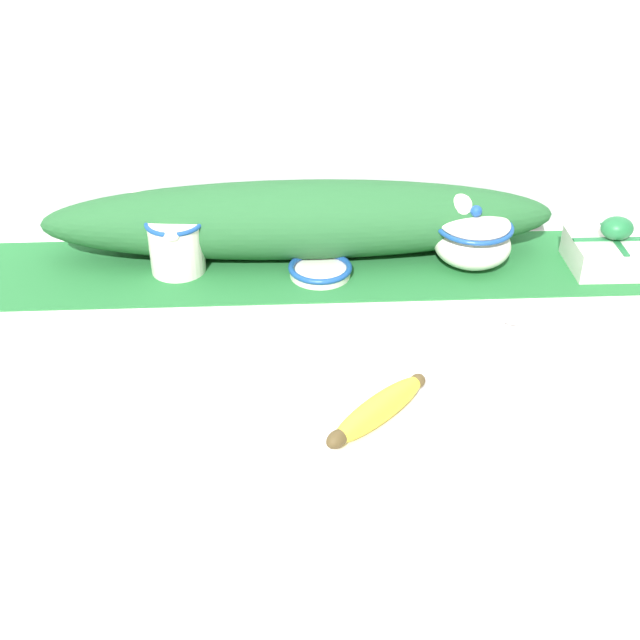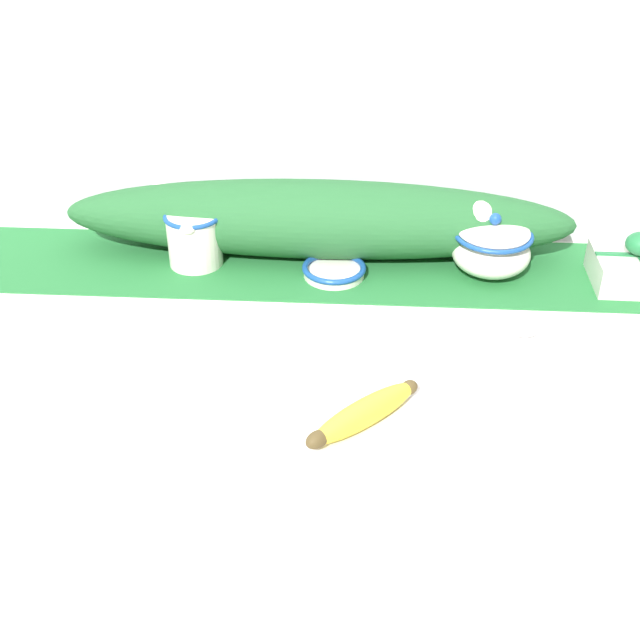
{
  "view_description": "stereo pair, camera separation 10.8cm",
  "coord_description": "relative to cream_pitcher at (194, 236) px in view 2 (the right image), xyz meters",
  "views": [
    {
      "loc": [
        -0.03,
        -1.02,
        1.57
      ],
      "look_at": [
        0.02,
        -0.04,
        0.93
      ],
      "focal_mm": 45.0,
      "sensor_mm": 36.0,
      "label": 1
    },
    {
      "loc": [
        0.08,
        -1.02,
        1.57
      ],
      "look_at": [
        0.02,
        -0.04,
        0.93
      ],
      "focal_mm": 45.0,
      "sensor_mm": 36.0,
      "label": 2
    }
  ],
  "objects": [
    {
      "name": "banana",
      "position": [
        0.3,
        -0.41,
        -0.04
      ],
      "size": [
        0.15,
        0.15,
        0.04
      ],
      "rotation": [
        0.0,
        0.0,
        0.76
      ],
      "color": "yellow",
      "rests_on": "countertop"
    },
    {
      "name": "countertop",
      "position": [
        0.21,
        -0.2,
        -0.5
      ],
      "size": [
        1.34,
        0.65,
        0.88
      ],
      "primitive_type": "cube",
      "color": "silver",
      "rests_on": "ground_plane"
    },
    {
      "name": "back_wall",
      "position": [
        0.21,
        0.15,
        0.26
      ],
      "size": [
        2.14,
        0.04,
        2.4
      ],
      "primitive_type": "cube",
      "color": "silver",
      "rests_on": "ground_plane"
    },
    {
      "name": "gift_box",
      "position": [
        0.74,
        -0.03,
        -0.02
      ],
      "size": [
        0.14,
        0.12,
        0.09
      ],
      "rotation": [
        0.0,
        0.0,
        -0.01
      ],
      "color": "silver",
      "rests_on": "countertop"
    },
    {
      "name": "poinsettia_garland",
      "position": [
        0.21,
        0.05,
        0.02
      ],
      "size": [
        0.89,
        0.15,
        0.14
      ],
      "color": "#235B2D",
      "rests_on": "countertop"
    },
    {
      "name": "spoon",
      "position": [
        0.53,
        -0.19,
        -0.05
      ],
      "size": [
        0.16,
        0.06,
        0.01
      ],
      "rotation": [
        0.0,
        0.0,
        0.25
      ],
      "color": "silver",
      "rests_on": "countertop"
    },
    {
      "name": "table_runner",
      "position": [
        0.21,
        -0.0,
        -0.05
      ],
      "size": [
        1.23,
        0.23,
        0.0
      ],
      "primitive_type": "cube",
      "color": "#236B33",
      "rests_on": "countertop"
    },
    {
      "name": "cream_pitcher",
      "position": [
        0.0,
        0.0,
        0.0
      ],
      "size": [
        0.1,
        0.12,
        0.1
      ],
      "color": "white",
      "rests_on": "countertop"
    },
    {
      "name": "small_dish",
      "position": [
        0.24,
        -0.03,
        -0.04
      ],
      "size": [
        0.11,
        0.11,
        0.02
      ],
      "color": "white",
      "rests_on": "countertop"
    },
    {
      "name": "sugar_bowl",
      "position": [
        0.51,
        -0.0,
        -0.0
      ],
      "size": [
        0.13,
        0.13,
        0.11
      ],
      "color": "white",
      "rests_on": "countertop"
    }
  ]
}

